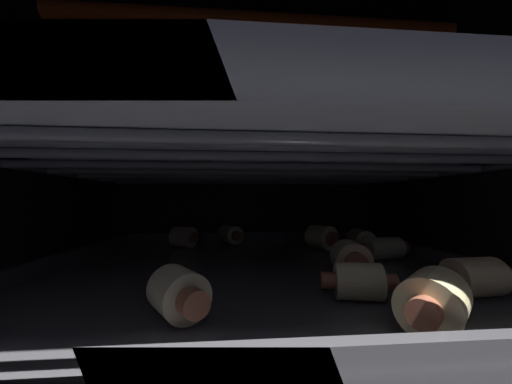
{
  "coord_description": "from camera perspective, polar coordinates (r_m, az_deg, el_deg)",
  "views": [
    {
      "loc": [
        -2.51,
        -28.6,
        16.48
      ],
      "look_at": [
        0.0,
        0.72,
        17.42
      ],
      "focal_mm": 19.33,
      "sensor_mm": 36.0,
      "label": 1
    }
  ],
  "objects": [
    {
      "name": "heating_element",
      "position": [
        0.33,
        0.12,
        28.65
      ],
      "size": [
        38.47,
        21.12,
        1.74
      ],
      "color": "#F25919"
    },
    {
      "name": "pig_in_blanket_lower_2",
      "position": [
        0.35,
        24.78,
        -10.54
      ],
      "size": [
        6.47,
        3.19,
        2.48
      ],
      "rotation": [
        0.0,
        0.0,
        1.75
      ],
      "color": "beige",
      "rests_on": "baking_tray_lower"
    },
    {
      "name": "pig_in_blanket_lower_7",
      "position": [
        0.17,
        -15.73,
        -19.46
      ],
      "size": [
        3.94,
        5.04,
        2.78
      ],
      "rotation": [
        0.0,
        0.0,
        0.56
      ],
      "color": "beige",
      "rests_on": "baking_tray_lower"
    },
    {
      "name": "pig_in_blanket_upper_1",
      "position": [
        0.47,
        15.19,
        5.47
      ],
      "size": [
        5.1,
        5.96,
        2.51
      ],
      "rotation": [
        0.0,
        0.0,
        5.62
      ],
      "color": "beige",
      "rests_on": "baking_tray_upper"
    },
    {
      "name": "pig_in_blanket_upper_3",
      "position": [
        0.3,
        -14.13,
        10.2
      ],
      "size": [
        3.62,
        5.36,
        3.04
      ],
      "rotation": [
        0.0,
        0.0,
        2.9
      ],
      "color": "beige",
      "rests_on": "baking_tray_upper"
    },
    {
      "name": "pig_in_blanket_lower_9",
      "position": [
        0.4,
        20.97,
        -9.22
      ],
      "size": [
        3.35,
        6.27,
        2.78
      ],
      "rotation": [
        0.0,
        0.0,
        2.99
      ],
      "color": "beige",
      "rests_on": "baking_tray_lower"
    },
    {
      "name": "pig_in_blanket_lower_6",
      "position": [
        0.44,
        -5.36,
        -8.7
      ],
      "size": [
        4.19,
        6.22,
        2.75
      ],
      "rotation": [
        0.0,
        0.0,
        3.58
      ],
      "color": "beige",
      "rests_on": "baking_tray_lower"
    },
    {
      "name": "pig_in_blanket_upper_7",
      "position": [
        0.17,
        7.41,
        19.09
      ],
      "size": [
        4.96,
        4.42,
        3.09
      ],
      "rotation": [
        0.0,
        0.0,
        4.21
      ],
      "color": "beige",
      "rests_on": "baking_tray_upper"
    },
    {
      "name": "pig_in_blanket_lower_4",
      "position": [
        0.26,
        18.96,
        -12.96
      ],
      "size": [
        3.51,
        4.64,
        3.07
      ],
      "rotation": [
        0.0,
        0.0,
        2.98
      ],
      "color": "beige",
      "rests_on": "baking_tray_lower"
    },
    {
      "name": "pig_in_blanket_upper_9",
      "position": [
        0.28,
        34.26,
        11.54
      ],
      "size": [
        3.91,
        5.47,
        3.2
      ],
      "rotation": [
        0.0,
        0.0,
        0.26
      ],
      "color": "beige",
      "rests_on": "baking_tray_upper"
    },
    {
      "name": "pig_in_blanket_upper_5",
      "position": [
        0.37,
        -7.24,
        7.92
      ],
      "size": [
        5.22,
        4.37,
        2.99
      ],
      "rotation": [
        0.0,
        0.0,
        2.2
      ],
      "color": "beige",
      "rests_on": "baking_tray_upper"
    },
    {
      "name": "pig_in_blanket_lower_3",
      "position": [
        0.39,
        13.39,
        -9.14
      ],
      "size": [
        4.39,
        4.87,
        3.29
      ],
      "rotation": [
        0.0,
        0.0,
        3.63
      ],
      "color": "beige",
      "rests_on": "baking_tray_lower"
    },
    {
      "name": "oven_wall_left",
      "position": [
        0.36,
        -42.6,
        0.59
      ],
      "size": [
        1.2,
        46.97,
        35.41
      ],
      "primitive_type": "cube",
      "color": "black",
      "rests_on": "ground_plane"
    },
    {
      "name": "pig_in_blanket_upper_6",
      "position": [
        0.17,
        21.47,
        19.48
      ],
      "size": [
        3.24,
        5.31,
        2.66
      ],
      "rotation": [
        0.0,
        0.0,
        6.1
      ],
      "color": "beige",
      "rests_on": "baking_tray_upper"
    },
    {
      "name": "oven_rack_upper",
      "position": [
        0.29,
        0.12,
        4.66
      ],
      "size": [
        45.98,
        46.03,
        0.74
      ],
      "color": "slate"
    },
    {
      "name": "pig_in_blanket_upper_8",
      "position": [
        0.39,
        -13.29,
        7.08
      ],
      "size": [
        5.52,
        3.57,
        2.66
      ],
      "rotation": [
        0.0,
        0.0,
        1.95
      ],
      "color": "beige",
      "rests_on": "baking_tray_upper"
    },
    {
      "name": "pig_in_blanket_lower_0",
      "position": [
        0.18,
        32.77,
        -18.45
      ],
      "size": [
        4.61,
        4.5,
        3.01
      ],
      "rotation": [
        0.0,
        0.0,
        5.45
      ],
      "color": "beige",
      "rests_on": "baking_tray_lower"
    },
    {
      "name": "oven_wall_back",
      "position": [
        0.53,
        -2.16,
        -0.51
      ],
      "size": [
        50.48,
        1.2,
        35.41
      ],
      "primitive_type": "cube",
      "color": "black",
      "rests_on": "ground_plane"
    },
    {
      "name": "pig_in_blanket_upper_4",
      "position": [
        0.38,
        -21.68,
        7.44
      ],
      "size": [
        5.35,
        5.55,
        2.84
      ],
      "rotation": [
        0.0,
        0.0,
        0.75
      ],
      "color": "beige",
      "rests_on": "baking_tray_upper"
    },
    {
      "name": "pig_in_blanket_upper_2",
      "position": [
        0.38,
        19.26,
        7.82
      ],
      "size": [
        4.78,
        5.79,
        3.34
      ],
      "rotation": [
        0.0,
        0.0,
        5.76
      ],
      "color": "beige",
      "rests_on": "baking_tray_upper"
    },
    {
      "name": "pig_in_blanket_lower_5",
      "position": [
        0.21,
        20.38,
        -16.94
      ],
      "size": [
        5.02,
        3.06,
        2.46
      ],
      "rotation": [
        0.0,
        0.0,
        4.49
      ],
      "color": "beige",
      "rests_on": "baking_tray_lower"
    },
    {
      "name": "ground_plane",
      "position": [
        0.33,
        0.13,
        -32.59
      ],
      "size": [
        50.48,
        49.37,
        1.2
      ],
      "primitive_type": "cube",
      "color": "black"
    },
    {
      "name": "baking_tray_lower",
      "position": [
        0.3,
        0.12,
        -15.65
      ],
      "size": [
        40.3,
        37.38,
        2.37
      ],
      "color": "#4C4C51",
      "rests_on": "oven_rack_lower"
    },
    {
      "name": "baking_tray_upper",
      "position": [
        0.29,
        0.12,
        6.79
      ],
      "size": [
        40.3,
        37.38,
        2.97
      ],
      "color": "silver",
      "rests_on": "oven_rack_upper"
    },
    {
      "name": "pig_in_blanket_lower_1",
      "position": [
        0.41,
        -14.72,
        -8.97
      ],
      "size": [
        4.38,
        3.97,
        2.95
      ],
      "rotation": [
        0.0,
        0.0,
        1.07
      ],
      "color": "beige",
      "rests_on": "baking_tray_lower"
    },
    {
      "name": "oven_wall_right",
      "position": [
        0.39,
        38.6,
        0.34
      ],
      "size": [
        1.2,
        46.97,
        35.41
      ],
      "primitive_type": "cube",
      "color": "black",
      "rests_on": "ground_plane"
    },
    {
      "name": "pig_in_blanket_upper_10",
      "position": [
        0.15,
        -6.01,
        22.83
      ],
      "size": [
        4.96,
        5.08,
        2.92
      ],
      "rotation": [
        0.0,
        0.0,
        2.4
      ],
      "color": "beige",
      "rests_on": "baking_tray_upper"
    },
    {
      "name": "oven_ceiling",
      "position": [
        0.35,
        0.12,
        32.38
      ],
      "size": [
        50.48,
        49.37,
        1.2
      ],
      "primitive_type": "cube",
      "color": "black"
    },
    {
      "name": "pig_in_blanket_upper_0",
      "position": [
        0.21,
        -11.07,
        15.6
      ],
      "size": [
        4.42,
        5.98,
        3.09
      ],
      "rotation": [
        0.0,
        0.0,
        3.54
      ],
      "color": "beige",
      "rests_on": "baking_tray_upper"
    },
    {
      "name": "oven_rack_lower",
      "position": [
        0.3,
        0.12,
        -17.46
      ],
      "size": [
        45.91,
        46.03,
        0.67
      ],
      "color": "slate"
    },
    {
      "name": "pig_in_blanket_lower_8",
      "position": [
        0.25,
        38.37,
        -13.61
      ],
      "size": [
        5.53,
        2.93,
        2.67
      ],
      "rotation": [
        0.0,
        0.0,
        1.65
      ],
      "color": "beige",
      "rests_on": "baking_tray_lower"
    }
  ]
}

